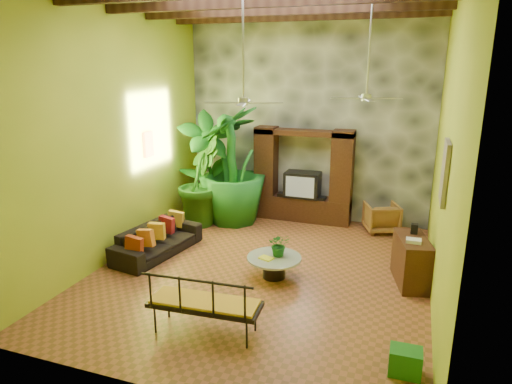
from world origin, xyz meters
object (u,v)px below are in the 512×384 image
at_px(entertainment_center, 303,182).
at_px(wicker_armchair, 381,217).
at_px(ceiling_fan_front, 243,89).
at_px(sofa, 157,240).
at_px(side_console, 411,261).
at_px(ceiling_fan_back, 367,86).
at_px(iron_bench, 202,302).
at_px(green_bin, 405,362).
at_px(tall_plant_c, 233,165).
at_px(tall_plant_b, 199,180).
at_px(coffee_table, 274,264).
at_px(tall_plant_a, 208,166).

height_order(entertainment_center, wicker_armchair, entertainment_center).
bearing_deg(ceiling_fan_front, sofa, 167.31).
height_order(ceiling_fan_front, side_console, ceiling_fan_front).
bearing_deg(entertainment_center, side_console, -45.61).
height_order(ceiling_fan_back, iron_bench, ceiling_fan_back).
bearing_deg(sofa, green_bin, -105.15).
height_order(ceiling_fan_back, side_console, ceiling_fan_back).
bearing_deg(side_console, iron_bench, -149.88).
height_order(wicker_armchair, tall_plant_c, tall_plant_c).
bearing_deg(ceiling_fan_back, wicker_armchair, 78.79).
bearing_deg(ceiling_fan_front, tall_plant_b, 130.36).
height_order(wicker_armchair, green_bin, wicker_armchair).
bearing_deg(iron_bench, tall_plant_c, 103.39).
relative_size(entertainment_center, tall_plant_c, 0.84).
bearing_deg(ceiling_fan_front, entertainment_center, 86.76).
height_order(sofa, iron_bench, iron_bench).
relative_size(coffee_table, green_bin, 2.49).
distance_m(wicker_armchair, iron_bench, 5.61).
bearing_deg(sofa, entertainment_center, -27.36).
bearing_deg(ceiling_fan_back, ceiling_fan_front, -138.37).
bearing_deg(wicker_armchair, iron_bench, 46.82).
bearing_deg(coffee_table, wicker_armchair, 61.78).
distance_m(coffee_table, iron_bench, 2.17).
bearing_deg(tall_plant_b, sofa, -90.75).
distance_m(tall_plant_a, iron_bench, 5.26).
relative_size(tall_plant_c, side_console, 2.67).
height_order(entertainment_center, coffee_table, entertainment_center).
height_order(sofa, tall_plant_b, tall_plant_b).
bearing_deg(tall_plant_c, coffee_table, -54.45).
relative_size(ceiling_fan_front, sofa, 0.91).
xyz_separation_m(coffee_table, iron_bench, (-0.42, -2.11, 0.27)).
distance_m(tall_plant_b, tall_plant_c, 0.87).
height_order(entertainment_center, side_console, entertainment_center).
bearing_deg(tall_plant_a, wicker_armchair, 6.14).
bearing_deg(entertainment_center, coffee_table, -85.08).
distance_m(entertainment_center, tall_plant_b, 2.53).
distance_m(wicker_armchair, tall_plant_a, 4.33).
bearing_deg(coffee_table, sofa, 174.97).
xyz_separation_m(ceiling_fan_front, green_bin, (2.85, -1.80, -3.23)).
distance_m(entertainment_center, side_console, 3.83).
bearing_deg(iron_bench, green_bin, -2.38).
height_order(tall_plant_b, side_console, tall_plant_b).
height_order(tall_plant_a, coffee_table, tall_plant_a).
bearing_deg(tall_plant_a, entertainment_center, 16.01).
height_order(iron_bench, side_console, iron_bench).
distance_m(tall_plant_a, coffee_table, 3.82).
bearing_deg(ceiling_fan_back, tall_plant_a, 161.42).
relative_size(ceiling_fan_front, tall_plant_b, 0.85).
bearing_deg(green_bin, tall_plant_a, 136.19).
xyz_separation_m(ceiling_fan_front, iron_bench, (0.06, -1.86, -2.87)).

